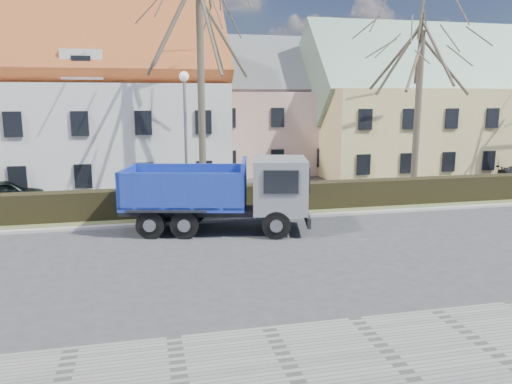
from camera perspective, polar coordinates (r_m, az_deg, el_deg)
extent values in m
plane|color=#353537|center=(18.33, 3.49, -6.58)|extent=(120.00, 120.00, 0.00)
cube|color=gray|center=(11.08, 16.64, -19.09)|extent=(80.00, 5.00, 0.08)
cube|color=#AFAAA3|center=(22.60, 0.22, -3.04)|extent=(80.00, 0.30, 0.12)
cube|color=#505932|center=(24.13, -0.64, -2.17)|extent=(80.00, 3.00, 0.10)
cube|color=black|center=(23.81, -0.54, -0.87)|extent=(60.00, 0.90, 1.30)
imported|color=black|center=(28.73, -26.74, -0.02)|extent=(4.08, 2.53, 1.29)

